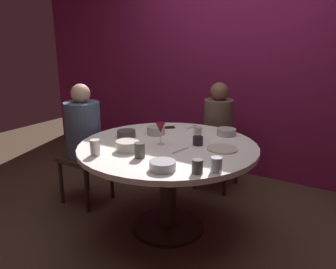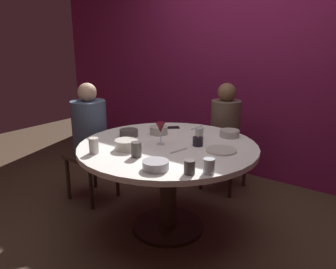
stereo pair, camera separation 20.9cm
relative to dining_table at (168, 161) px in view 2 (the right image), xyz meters
The scene contains 21 objects.
ground_plane 0.60m from the dining_table, ahead, with size 8.00×8.00×0.00m, color #4C3828.
back_wall 1.70m from the dining_table, 90.00° to the left, with size 6.00×0.10×2.60m, color maroon.
dining_table is the anchor object (origin of this frame).
seated_diner_left 0.94m from the dining_table, behind, with size 0.40×0.40×1.16m.
seated_diner_back 0.99m from the dining_table, 90.00° to the left, with size 0.40×0.40×1.13m.
candle_holder 0.29m from the dining_table, 28.11° to the left, with size 0.08×0.08×0.09m.
wine_glass 0.28m from the dining_table, 144.22° to the right, with size 0.08×0.08×0.18m.
dinner_plate 0.45m from the dining_table, 13.66° to the left, with size 0.23×0.23×0.01m, color beige.
cell_phone 0.52m from the dining_table, 122.66° to the left, with size 0.07×0.14×0.01m, color black.
bowl_serving_large 0.56m from the dining_table, 61.85° to the right, with size 0.17×0.17×0.06m, color #B7B7BC.
bowl_salad_center 0.59m from the dining_table, 58.54° to the left, with size 0.17×0.17×0.06m, color #B2ADA3.
bowl_small_white 0.35m from the dining_table, 142.16° to the left, with size 0.16×0.16×0.07m, color #B2ADA3.
bowl_sauce_side 0.38m from the dining_table, 121.32° to the right, with size 0.17×0.17×0.07m, color beige.
bowl_rice_portion 0.44m from the dining_table, behind, with size 0.16×0.16×0.06m, color #4C4742.
cup_near_candle 0.61m from the dining_table, 122.28° to the right, with size 0.07×0.07×0.11m, color silver.
cup_by_left_diner 0.34m from the dining_table, 62.00° to the left, with size 0.07×0.07×0.10m, color silver.
cup_by_right_diner 0.67m from the dining_table, 30.14° to the right, with size 0.07×0.07×0.10m, color silver.
cup_center_front 0.64m from the dining_table, 40.83° to the right, with size 0.07×0.07×0.09m, color #4C4742.
cup_far_edge 0.41m from the dining_table, 91.15° to the right, with size 0.07×0.07×0.11m, color #4C4742.
fork_near_plate 0.23m from the dining_table, 27.29° to the right, with size 0.02×0.18×0.01m, color #B7B7BC.
knife_near_plate 0.58m from the dining_table, 98.32° to the left, with size 0.02×0.18×0.01m, color #B7B7BC.
Camera 2 is at (1.48, -1.99, 1.54)m, focal length 35.32 mm.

